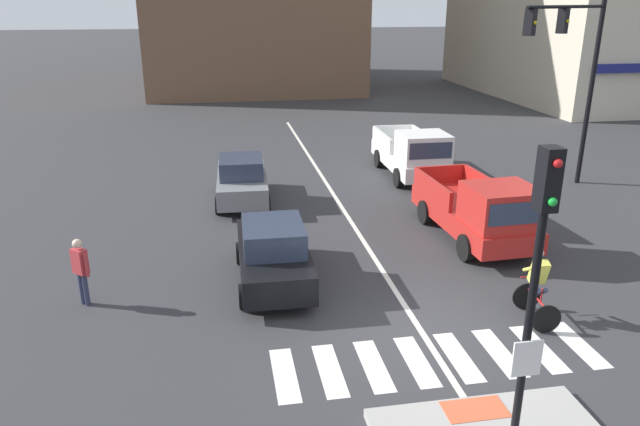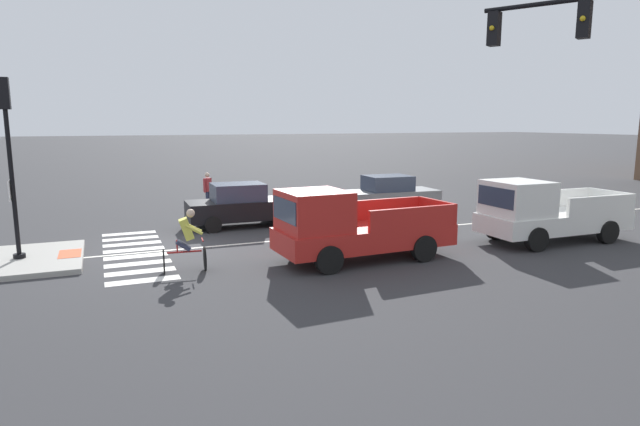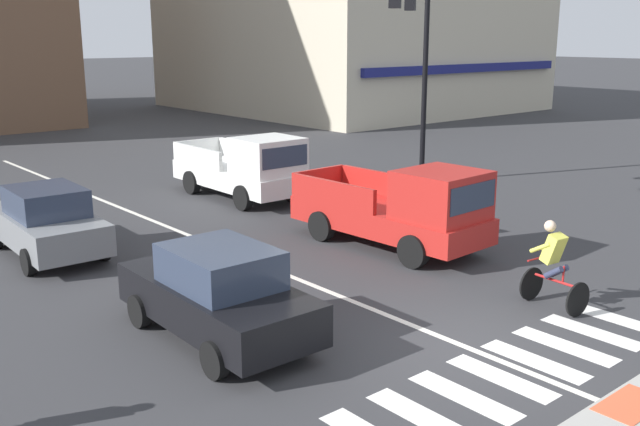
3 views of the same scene
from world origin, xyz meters
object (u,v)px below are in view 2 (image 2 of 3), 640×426
(car_black_westbound_near, at_px, (241,205))
(cyclist, at_px, (186,240))
(car_grey_westbound_far, at_px, (390,195))
(pedestrian_at_curb_left, at_px, (208,188))
(signal_pole, at_px, (9,152))
(pickup_truck_white_eastbound_far, at_px, (543,213))
(pickup_truck_red_eastbound_mid, at_px, (350,227))

(car_black_westbound_near, xyz_separation_m, cyclist, (5.59, -2.88, 0.06))
(car_grey_westbound_far, relative_size, pedestrian_at_curb_left, 2.49)
(cyclist, distance_m, pedestrian_at_curb_left, 10.42)
(signal_pole, xyz_separation_m, pedestrian_at_curb_left, (-7.41, 6.70, -2.14))
(car_grey_westbound_far, xyz_separation_m, cyclist, (6.05, -9.55, 0.06))
(car_grey_westbound_far, relative_size, cyclist, 2.48)
(signal_pole, distance_m, pickup_truck_white_eastbound_far, 16.09)
(car_black_westbound_near, bearing_deg, cyclist, -27.26)
(car_grey_westbound_far, height_order, pickup_truck_white_eastbound_far, pickup_truck_white_eastbound_far)
(car_grey_westbound_far, bearing_deg, car_black_westbound_near, -86.10)
(car_black_westbound_near, bearing_deg, pedestrian_at_curb_left, -174.87)
(car_black_westbound_near, distance_m, pickup_truck_red_eastbound_mid, 6.42)
(car_black_westbound_near, xyz_separation_m, pickup_truck_white_eastbound_far, (6.47, 8.43, 0.17))
(car_grey_westbound_far, relative_size, pickup_truck_red_eastbound_mid, 0.80)
(pedestrian_at_curb_left, bearing_deg, pickup_truck_red_eastbound_mid, 10.40)
(car_black_westbound_near, height_order, pickup_truck_red_eastbound_mid, pickup_truck_red_eastbound_mid)
(pickup_truck_white_eastbound_far, distance_m, pickup_truck_red_eastbound_mid, 6.87)
(signal_pole, distance_m, car_grey_westbound_far, 14.36)
(pickup_truck_red_eastbound_mid, height_order, cyclist, pickup_truck_red_eastbound_mid)
(pickup_truck_white_eastbound_far, bearing_deg, car_grey_westbound_far, -165.71)
(car_grey_westbound_far, bearing_deg, signal_pole, -76.36)
(cyclist, bearing_deg, pedestrian_at_curb_left, 166.26)
(signal_pole, bearing_deg, pickup_truck_red_eastbound_mid, 68.95)
(signal_pole, height_order, pickup_truck_white_eastbound_far, signal_pole)
(car_black_westbound_near, distance_m, car_grey_westbound_far, 6.68)
(pickup_truck_red_eastbound_mid, bearing_deg, car_black_westbound_near, -165.87)
(signal_pole, height_order, pedestrian_at_curb_left, signal_pole)
(pedestrian_at_curb_left, bearing_deg, cyclist, -13.74)
(pickup_truck_white_eastbound_far, bearing_deg, pedestrian_at_curb_left, -141.22)
(car_grey_westbound_far, xyz_separation_m, pickup_truck_white_eastbound_far, (6.93, 1.76, 0.17))
(pickup_truck_white_eastbound_far, xyz_separation_m, pedestrian_at_curb_left, (-11.00, -8.84, 0.00))
(cyclist, bearing_deg, car_black_westbound_near, 152.74)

